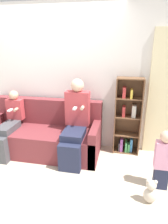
{
  "coord_description": "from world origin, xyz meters",
  "views": [
    {
      "loc": [
        1.29,
        -2.55,
        1.9
      ],
      "look_at": [
        0.66,
        0.54,
        0.79
      ],
      "focal_mm": 32.0,
      "sensor_mm": 36.0,
      "label": 1
    }
  ],
  "objects_px": {
    "adult_seated": "(75,120)",
    "toddler_standing": "(163,159)",
    "child_seated": "(9,124)",
    "bookshelf": "(127,119)",
    "couch": "(44,135)",
    "teddy_bear": "(150,192)"
  },
  "relations": [
    {
      "from": "couch",
      "to": "adult_seated",
      "type": "xyz_separation_m",
      "value": [
        0.61,
        -0.11,
        0.39
      ]
    },
    {
      "from": "adult_seated",
      "to": "child_seated",
      "type": "relative_size",
      "value": 1.24
    },
    {
      "from": "child_seated",
      "to": "toddler_standing",
      "type": "bearing_deg",
      "value": -10.06
    },
    {
      "from": "couch",
      "to": "toddler_standing",
      "type": "height_order",
      "value": "couch"
    },
    {
      "from": "toddler_standing",
      "to": "teddy_bear",
      "type": "bearing_deg",
      "value": -117.26
    },
    {
      "from": "adult_seated",
      "to": "bookshelf",
      "type": "bearing_deg",
      "value": 25.44
    },
    {
      "from": "child_seated",
      "to": "adult_seated",
      "type": "bearing_deg",
      "value": 2.96
    },
    {
      "from": "bookshelf",
      "to": "couch",
      "type": "bearing_deg",
      "value": -168.65
    },
    {
      "from": "toddler_standing",
      "to": "bookshelf",
      "type": "bearing_deg",
      "value": 117.55
    },
    {
      "from": "bookshelf",
      "to": "teddy_bear",
      "type": "relative_size",
      "value": 4.08
    },
    {
      "from": "couch",
      "to": "teddy_bear",
      "type": "distance_m",
      "value": 2.0
    },
    {
      "from": "couch",
      "to": "adult_seated",
      "type": "bearing_deg",
      "value": -10.13
    },
    {
      "from": "bookshelf",
      "to": "toddler_standing",
      "type": "bearing_deg",
      "value": -62.45
    },
    {
      "from": "toddler_standing",
      "to": "teddy_bear",
      "type": "relative_size",
      "value": 2.55
    },
    {
      "from": "toddler_standing",
      "to": "teddy_bear",
      "type": "distance_m",
      "value": 0.46
    },
    {
      "from": "toddler_standing",
      "to": "child_seated",
      "type": "bearing_deg",
      "value": 169.94
    },
    {
      "from": "couch",
      "to": "adult_seated",
      "type": "relative_size",
      "value": 1.49
    },
    {
      "from": "child_seated",
      "to": "teddy_bear",
      "type": "relative_size",
      "value": 3.27
    },
    {
      "from": "child_seated",
      "to": "toddler_standing",
      "type": "xyz_separation_m",
      "value": [
        2.5,
        -0.44,
        -0.11
      ]
    },
    {
      "from": "adult_seated",
      "to": "toddler_standing",
      "type": "height_order",
      "value": "adult_seated"
    },
    {
      "from": "adult_seated",
      "to": "toddler_standing",
      "type": "distance_m",
      "value": 1.44
    },
    {
      "from": "couch",
      "to": "teddy_bear",
      "type": "bearing_deg",
      "value": -27.95
    }
  ]
}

